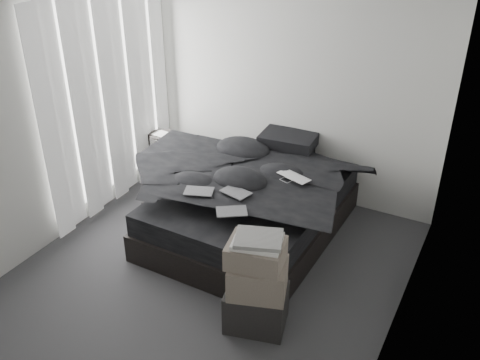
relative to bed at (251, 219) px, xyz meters
The scene contains 24 objects.
floor 1.03m from the bed, 91.55° to the right, with size 3.60×4.20×0.01m, color #343437.
ceiling 2.65m from the bed, 91.55° to the right, with size 3.60×4.20×0.01m, color white.
wall_back 1.57m from the bed, 91.46° to the left, with size 3.60×0.01×2.60m, color beige.
wall_left 2.39m from the bed, 150.83° to the right, with size 0.01×4.20×2.60m, color beige.
wall_right 2.34m from the bed, 29.92° to the right, with size 0.01×4.20×2.60m, color beige.
window_left 2.17m from the bed, behind, with size 0.02×2.00×2.30m, color white.
curtain_left 2.09m from the bed, behind, with size 0.06×2.12×2.48m, color white.
bed is the anchor object (origin of this frame).
mattress 0.28m from the bed, ahead, with size 1.66×2.21×0.24m, color black.
duvet 0.53m from the bed, 91.24° to the right, with size 1.68×1.95×0.27m, color black.
pillow_lower 1.01m from the bed, 92.34° to the left, with size 0.69×0.46×0.15m, color black.
pillow_upper 1.07m from the bed, 87.29° to the left, with size 0.64×0.44×0.14m, color black.
laptop 0.80m from the bed, ahead, with size 0.36×0.23×0.03m, color silver.
comic_a 0.94m from the bed, 115.68° to the right, with size 0.29×0.19×0.01m, color black.
comic_b 0.81m from the bed, 84.12° to the right, with size 0.29×0.19×0.01m, color black.
comic_c 1.05m from the bed, 76.82° to the right, with size 0.29×0.19×0.01m, color black.
side_stand 1.70m from the bed, 159.87° to the left, with size 0.34×0.34×0.62m, color black.
papers 1.75m from the bed, 160.14° to the left, with size 0.24×0.18×0.01m, color white.
floor_books 1.30m from the bed, behind, with size 0.12×0.17×0.12m, color black.
box_lower 1.47m from the bed, 61.28° to the right, with size 0.52×0.40×0.38m, color black.
box_mid 1.53m from the bed, 60.96° to the right, with size 0.48×0.38×0.29m, color #675C51.
box_upper 1.59m from the bed, 61.70° to the right, with size 0.46×0.37×0.20m, color #675C51.
art_book_white 1.64m from the bed, 61.28° to the right, with size 0.39×0.31×0.04m, color silver.
art_book_snake 1.67m from the bed, 60.96° to the right, with size 0.38×0.30×0.04m, color silver.
Camera 1 is at (2.28, -3.46, 3.42)m, focal length 40.00 mm.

